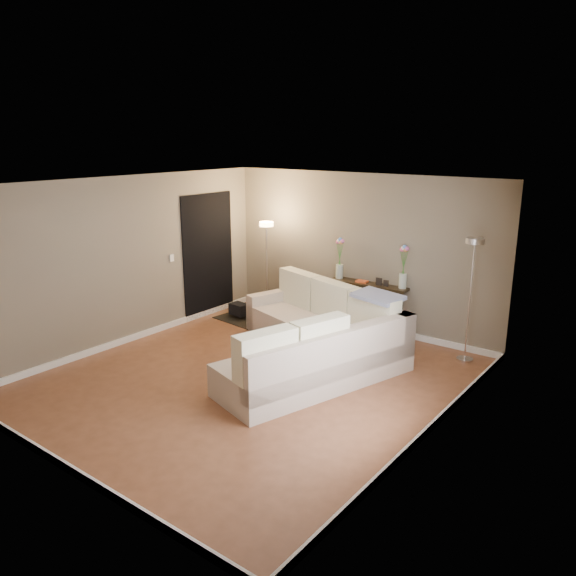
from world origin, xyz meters
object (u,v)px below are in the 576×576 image
Objects in this scene: console_table at (364,303)px; floor_lamp_unlit at (472,275)px; floor_lamp_lit at (267,250)px; sectional_sofa at (317,338)px.

floor_lamp_unlit is at bearing -8.26° from console_table.
sectional_sofa is at bearing -32.27° from floor_lamp_lit.
console_table is 0.79× the size of floor_lamp_lit.
floor_lamp_unlit is (1.70, 1.36, 0.91)m from sectional_sofa.
floor_lamp_unlit is at bearing 38.66° from sectional_sofa.
console_table is at bearing 171.74° from floor_lamp_unlit.
console_table is (-0.15, 1.63, 0.10)m from sectional_sofa.
floor_lamp_lit reaches higher than console_table.
floor_lamp_lit is 3.61m from floor_lamp_unlit.
console_table is at bearing 95.33° from sectional_sofa.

